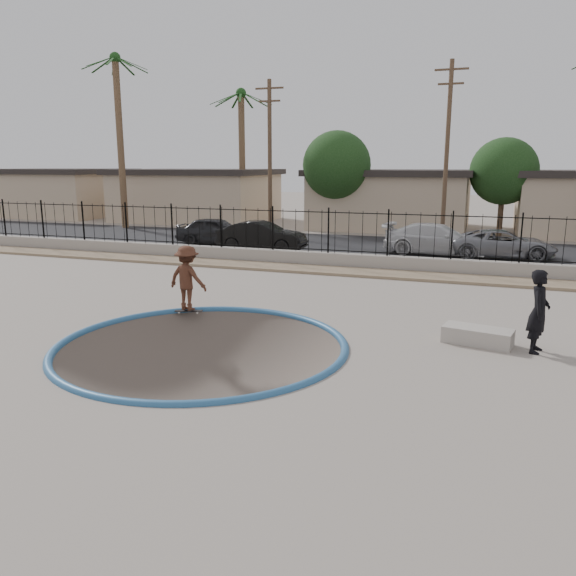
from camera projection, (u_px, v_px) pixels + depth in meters
The scene contains 24 objects.
ground at pixel (337, 284), 25.65m from camera, with size 120.00×120.00×2.20m, color gray.
bowl_pit at pixel (202, 346), 13.44m from camera, with size 6.84×6.84×1.80m, color #4F433D, non-canonical shape.
coping_ring at pixel (202, 346), 13.44m from camera, with size 7.04×7.04×0.20m, color #2A5C8B.
rock_strip at pixel (321, 270), 22.82m from camera, with size 42.00×1.60×0.11m, color tan.
retaining_wall at pixel (328, 260), 23.78m from camera, with size 42.00×0.45×0.60m, color #9E948B.
fence at pixel (328, 231), 23.52m from camera, with size 40.00×0.04×1.80m.
street at pixel (361, 245), 30.01m from camera, with size 90.00×8.00×0.04m, color black.
house_west_far at pixel (60, 192), 47.44m from camera, with size 10.60×8.60×3.90m.
house_west at pixel (197, 195), 43.21m from camera, with size 11.60×8.60×3.90m.
house_center at pixel (392, 198), 38.33m from camera, with size 10.60×8.60×3.90m.
palm_left at pixel (118, 106), 36.59m from camera, with size 2.30×2.30×11.30m.
palm_mid at pixel (242, 128), 38.27m from camera, with size 2.30×2.30×9.30m.
utility_pole_left at pixel (270, 157), 32.79m from camera, with size 1.70×0.24×9.00m.
utility_pole_mid at pixel (447, 151), 29.49m from camera, with size 1.70×0.24×9.50m.
street_tree_left at pixel (337, 165), 35.61m from camera, with size 4.32×4.32×6.36m.
street_tree_mid at pixel (504, 172), 33.36m from camera, with size 3.96×3.96×5.83m.
skater at pixel (188, 281), 16.22m from camera, with size 1.22×0.70×1.88m, color brown.
skateboard at pixel (189, 311), 16.41m from camera, with size 0.83×0.42×0.07m.
videographer at pixel (539, 311), 12.80m from camera, with size 0.71×0.46×1.93m, color black.
concrete_ledge at pixel (478, 336), 13.55m from camera, with size 1.60×0.70×0.40m, color #A59D92.
car_a at pixel (216, 231), 30.04m from camera, with size 1.72×4.28×1.46m, color black.
car_b at pixel (262, 236), 27.92m from camera, with size 1.53×4.40×1.45m, color black.
car_c at pixel (437, 239), 26.68m from camera, with size 2.05×5.04×1.46m, color silver.
car_d at pixel (503, 244), 25.74m from camera, with size 2.14×4.64×1.29m, color gray.
Camera 1 is at (6.22, -12.40, 4.25)m, focal length 35.00 mm.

